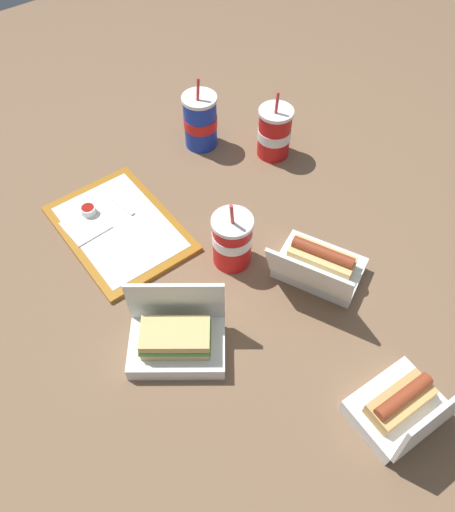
{
  "coord_description": "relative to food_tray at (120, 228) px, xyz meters",
  "views": [
    {
      "loc": [
        0.52,
        -0.47,
        0.98
      ],
      "look_at": [
        -0.05,
        -0.03,
        0.05
      ],
      "focal_mm": 35.0,
      "sensor_mm": 36.0,
      "label": 1
    }
  ],
  "objects": [
    {
      "name": "food_tray",
      "position": [
        0.0,
        0.0,
        0.0
      ],
      "size": [
        0.37,
        0.26,
        0.01
      ],
      "color": "#A56619",
      "rests_on": "ground_plane"
    },
    {
      "name": "ketchup_cup",
      "position": [
        -0.09,
        -0.04,
        0.02
      ],
      "size": [
        0.04,
        0.04,
        0.02
      ],
      "color": "white",
      "rests_on": "food_tray"
    },
    {
      "name": "plastic_fork",
      "position": [
        -0.07,
        0.04,
        0.01
      ],
      "size": [
        0.11,
        0.03,
        0.0
      ],
      "primitive_type": "cube",
      "rotation": [
        0.0,
        0.0,
        0.16
      ],
      "color": "white",
      "rests_on": "food_tray"
    },
    {
      "name": "soda_cup_front",
      "position": [
        -0.15,
        0.37,
        0.07
      ],
      "size": [
        0.1,
        0.1,
        0.22
      ],
      "color": "#1938B7",
      "rests_on": "ground_plane"
    },
    {
      "name": "soda_cup_right",
      "position": [
        0.01,
        0.51,
        0.07
      ],
      "size": [
        0.1,
        0.1,
        0.21
      ],
      "color": "red",
      "rests_on": "ground_plane"
    },
    {
      "name": "ground_plane",
      "position": [
        0.31,
        0.18,
        -0.01
      ],
      "size": [
        3.2,
        3.2,
        0.0
      ],
      "primitive_type": "plane",
      "color": "brown"
    },
    {
      "name": "clamshell_hotdog_right",
      "position": [
        0.76,
        0.19,
        0.03
      ],
      "size": [
        0.15,
        0.18,
        0.17
      ],
      "color": "white",
      "rests_on": "ground_plane"
    },
    {
      "name": "napkin_stack",
      "position": [
        -0.05,
        -0.07,
        0.01
      ],
      "size": [
        0.11,
        0.11,
        0.0
      ],
      "primitive_type": "cube",
      "rotation": [
        0.0,
        0.0,
        0.06
      ],
      "color": "white",
      "rests_on": "food_tray"
    },
    {
      "name": "soda_cup_left",
      "position": [
        0.25,
        0.17,
        0.07
      ],
      "size": [
        0.1,
        0.1,
        0.2
      ],
      "color": "red",
      "rests_on": "ground_plane"
    },
    {
      "name": "clamshell_hotdog_corner",
      "position": [
        0.41,
        0.3,
        0.03
      ],
      "size": [
        0.25,
        0.25,
        0.16
      ],
      "color": "white",
      "rests_on": "ground_plane"
    },
    {
      "name": "clamshell_sandwich_back",
      "position": [
        0.37,
        -0.07,
        0.04
      ],
      "size": [
        0.23,
        0.24,
        0.17
      ],
      "color": "white",
      "rests_on": "ground_plane"
    }
  ]
}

